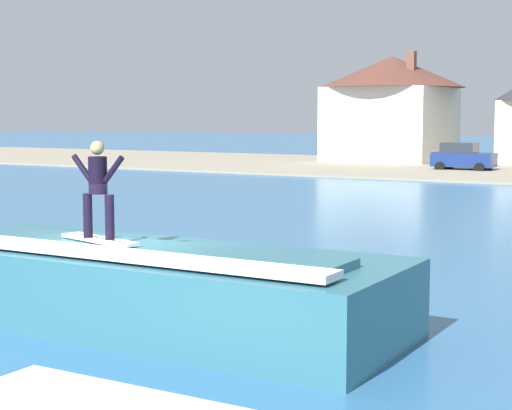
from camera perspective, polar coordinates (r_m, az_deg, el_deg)
name	(u,v)px	position (r m, az deg, el deg)	size (l,w,h in m)	color
ground_plane	(125,321)	(15.36, -8.83, -7.77)	(260.00, 260.00, 0.00)	teal
wave_crest	(149,286)	(14.85, -7.21, -5.45)	(8.93, 3.35, 1.49)	#2F6979
surfboard	(99,240)	(14.85, -10.53, -2.31)	(1.88, 0.84, 0.06)	white
surfer	(98,184)	(14.65, -10.62, 1.38)	(1.13, 0.32, 1.68)	black
car_near_shore	(463,157)	(55.80, 13.77, 3.17)	(3.90, 2.06, 1.86)	navy
house_with_chimney	(391,103)	(65.88, 9.12, 6.81)	(11.12, 11.12, 8.28)	silver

